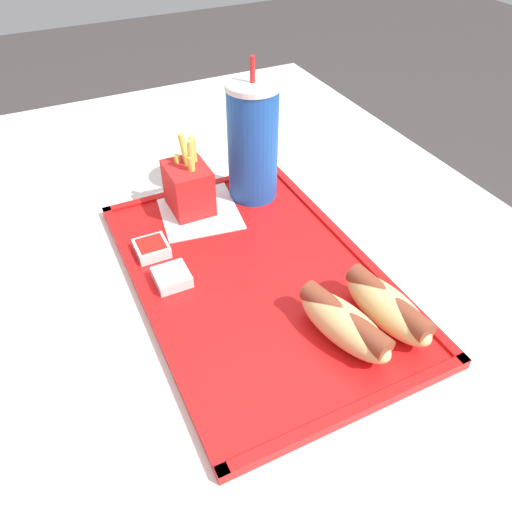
% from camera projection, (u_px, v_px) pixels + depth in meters
% --- Properties ---
extents(ground_plane, '(8.00, 8.00, 0.00)m').
position_uv_depth(ground_plane, '(245.00, 507.00, 1.18)').
color(ground_plane, '#383333').
extents(dining_table, '(1.24, 0.87, 0.77)m').
position_uv_depth(dining_table, '(242.00, 418.00, 0.92)').
color(dining_table, beige).
rests_on(dining_table, ground_plane).
extents(food_tray, '(0.45, 0.29, 0.01)m').
position_uv_depth(food_tray, '(256.00, 276.00, 0.64)').
color(food_tray, red).
rests_on(food_tray, dining_table).
extents(paper_napkin, '(0.15, 0.13, 0.00)m').
position_uv_depth(paper_napkin, '(199.00, 210.00, 0.75)').
color(paper_napkin, white).
rests_on(paper_napkin, food_tray).
extents(soda_cup, '(0.08, 0.08, 0.21)m').
position_uv_depth(soda_cup, '(253.00, 142.00, 0.72)').
color(soda_cup, '#194CA5').
rests_on(soda_cup, food_tray).
extents(hot_dog_far, '(0.13, 0.06, 0.05)m').
position_uv_depth(hot_dog_far, '(387.00, 306.00, 0.56)').
color(hot_dog_far, '#DBB270').
rests_on(hot_dog_far, food_tray).
extents(hot_dog_near, '(0.13, 0.07, 0.05)m').
position_uv_depth(hot_dog_near, '(344.00, 323.00, 0.54)').
color(hot_dog_near, '#DBB270').
rests_on(hot_dog_near, food_tray).
extents(fries_carton, '(0.07, 0.06, 0.12)m').
position_uv_depth(fries_carton, '(189.00, 186.00, 0.73)').
color(fries_carton, red).
rests_on(fries_carton, food_tray).
extents(sauce_cup_mayo, '(0.04, 0.04, 0.02)m').
position_uv_depth(sauce_cup_mayo, '(172.00, 277.00, 0.62)').
color(sauce_cup_mayo, silver).
rests_on(sauce_cup_mayo, food_tray).
extents(sauce_cup_ketchup, '(0.04, 0.04, 0.02)m').
position_uv_depth(sauce_cup_ketchup, '(152.00, 248.00, 0.67)').
color(sauce_cup_ketchup, silver).
rests_on(sauce_cup_ketchup, food_tray).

